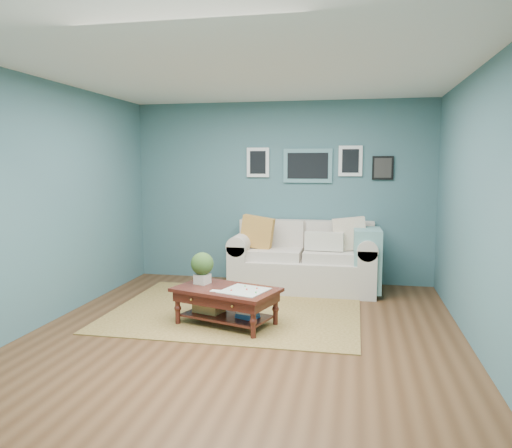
# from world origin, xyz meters

# --- Properties ---
(room_shell) EXTENTS (5.00, 5.02, 2.70)m
(room_shell) POSITION_xyz_m (0.01, 0.06, 1.36)
(room_shell) COLOR brown
(room_shell) RESTS_ON ground
(area_rug) EXTENTS (2.95, 2.36, 0.01)m
(area_rug) POSITION_xyz_m (-0.28, 0.79, 0.01)
(area_rug) COLOR brown
(area_rug) RESTS_ON ground
(loveseat) EXTENTS (2.07, 0.94, 1.06)m
(loveseat) POSITION_xyz_m (0.49, 2.03, 0.43)
(loveseat) COLOR beige
(loveseat) RESTS_ON ground
(coffee_table) EXTENTS (1.26, 0.96, 0.78)m
(coffee_table) POSITION_xyz_m (-0.32, 0.26, 0.35)
(coffee_table) COLOR #36170C
(coffee_table) RESTS_ON ground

